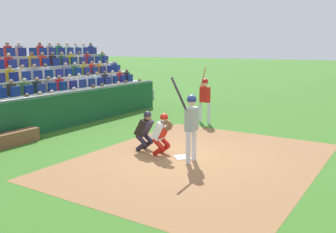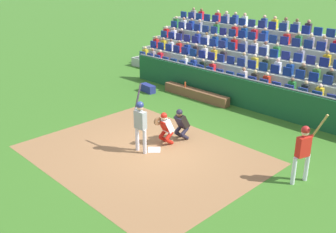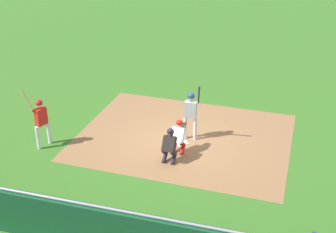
# 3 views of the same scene
# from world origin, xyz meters

# --- Properties ---
(ground_plane) EXTENTS (160.00, 160.00, 0.00)m
(ground_plane) POSITION_xyz_m (0.00, 0.00, 0.00)
(ground_plane) COLOR #356820
(infield_dirt_patch) EXTENTS (8.01, 6.38, 0.01)m
(infield_dirt_patch) POSITION_xyz_m (0.00, 0.50, 0.00)
(infield_dirt_patch) COLOR olive
(infield_dirt_patch) RESTS_ON ground_plane
(home_plate_marker) EXTENTS (0.62, 0.62, 0.02)m
(home_plate_marker) POSITION_xyz_m (0.00, 0.00, 0.02)
(home_plate_marker) COLOR white
(home_plate_marker) RESTS_ON infield_dirt_patch
(batter_at_plate) EXTENTS (0.67, 0.57, 2.37)m
(batter_at_plate) POSITION_xyz_m (0.26, 0.39, 1.19)
(batter_at_plate) COLOR silver
(batter_at_plate) RESTS_ON ground_plane
(catcher_crouching) EXTENTS (0.48, 0.71, 1.27)m
(catcher_crouching) POSITION_xyz_m (0.08, -0.64, 0.71)
(catcher_crouching) COLOR #B61A10
(catcher_crouching) RESTS_ON ground_plane
(home_plate_umpire) EXTENTS (0.48, 0.51, 1.26)m
(home_plate_umpire) POSITION_xyz_m (-0.06, -1.35, 0.69)
(home_plate_umpire) COLOR #211E2E
(home_plate_umpire) RESTS_ON ground_plane
(dugout_wall) EXTENTS (14.41, 0.24, 1.41)m
(dugout_wall) POSITION_xyz_m (0.00, -5.91, 0.68)
(dugout_wall) COLOR #164C28
(dugout_wall) RESTS_ON ground_plane
(on_deck_batter) EXTENTS (0.69, 0.64, 2.29)m
(on_deck_batter) POSITION_xyz_m (-4.74, -1.59, 1.17)
(on_deck_batter) COLOR silver
(on_deck_batter) RESTS_ON ground_plane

